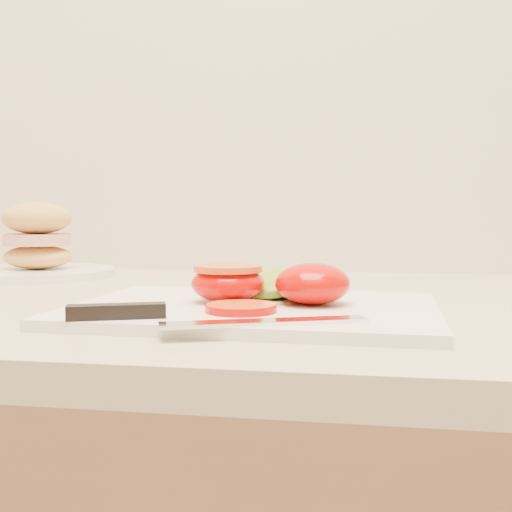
# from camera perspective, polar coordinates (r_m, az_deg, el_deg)

# --- Properties ---
(cutting_board) EXTENTS (0.34, 0.25, 0.01)m
(cutting_board) POSITION_cam_1_polar(r_m,az_deg,el_deg) (0.60, -0.16, -4.81)
(cutting_board) COLOR silver
(cutting_board) RESTS_ON counter
(tomato_half_dome) EXTENTS (0.07, 0.07, 0.04)m
(tomato_half_dome) POSITION_cam_1_polar(r_m,az_deg,el_deg) (0.60, 5.04, -2.46)
(tomato_half_dome) COLOR #CE0400
(tomato_half_dome) RESTS_ON cutting_board
(tomato_half_cut) EXTENTS (0.07, 0.07, 0.04)m
(tomato_half_cut) POSITION_cam_1_polar(r_m,az_deg,el_deg) (0.62, -2.51, -2.30)
(tomato_half_cut) COLOR #CE0400
(tomato_half_cut) RESTS_ON cutting_board
(tomato_slice_0) EXTENTS (0.06, 0.06, 0.01)m
(tomato_slice_0) POSITION_cam_1_polar(r_m,az_deg,el_deg) (0.56, -1.36, -4.63)
(tomato_slice_0) COLOR #CE5E20
(tomato_slice_0) RESTS_ON cutting_board
(lettuce_leaf_0) EXTENTS (0.16, 0.14, 0.02)m
(lettuce_leaf_0) POSITION_cam_1_polar(r_m,az_deg,el_deg) (0.67, -0.11, -2.40)
(lettuce_leaf_0) COLOR olive
(lettuce_leaf_0) RESTS_ON cutting_board
(lettuce_leaf_1) EXTENTS (0.12, 0.10, 0.02)m
(lettuce_leaf_1) POSITION_cam_1_polar(r_m,az_deg,el_deg) (0.67, 3.50, -2.59)
(lettuce_leaf_1) COLOR olive
(lettuce_leaf_1) RESTS_ON cutting_board
(knife) EXTENTS (0.24, 0.08, 0.01)m
(knife) POSITION_cam_1_polar(r_m,az_deg,el_deg) (0.52, -7.38, -5.27)
(knife) COLOR silver
(knife) RESTS_ON cutting_board
(sandwich_plate) EXTENTS (0.22, 0.22, 0.11)m
(sandwich_plate) POSITION_cam_1_polar(r_m,az_deg,el_deg) (1.00, -18.84, 0.46)
(sandwich_plate) COLOR white
(sandwich_plate) RESTS_ON counter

